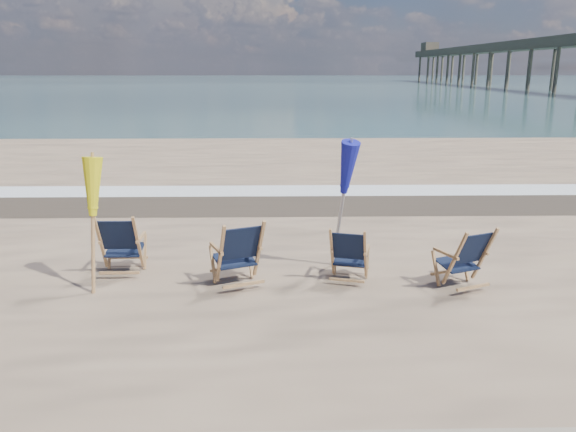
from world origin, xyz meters
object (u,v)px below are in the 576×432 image
umbrella_blue (342,169)px  fishing_pier (549,57)px  beach_chair_1 (259,252)px  umbrella_yellow (90,194)px  beach_chair_0 (138,245)px  beach_chair_2 (365,257)px  beach_chair_3 (484,257)px

umbrella_blue → fishing_pier: (37.15, 71.89, 2.97)m
beach_chair_1 → umbrella_blue: (1.30, 0.66, 1.14)m
umbrella_yellow → fishing_pier: (40.87, 72.70, 3.18)m
umbrella_yellow → umbrella_blue: umbrella_blue is taller
beach_chair_0 → beach_chair_1: (1.93, -0.43, 0.02)m
fishing_pier → beach_chair_1: bearing=-117.9°
beach_chair_1 → beach_chair_2: size_ratio=1.18×
beach_chair_2 → beach_chair_0: bearing=8.4°
umbrella_yellow → umbrella_blue: size_ratio=0.90×
beach_chair_2 → beach_chair_3: bearing=-169.3°
beach_chair_1 → beach_chair_3: size_ratio=1.08×
beach_chair_0 → umbrella_yellow: 1.22m
umbrella_yellow → fishing_pier: size_ratio=0.01×
beach_chair_3 → beach_chair_0: bearing=-29.4°
beach_chair_2 → umbrella_blue: (-0.31, 0.68, 1.22)m
beach_chair_3 → umbrella_yellow: (-5.79, 0.03, 0.97)m
beach_chair_3 → umbrella_blue: (-2.07, 0.83, 1.18)m
beach_chair_0 → beach_chair_3: size_ratio=1.04×
beach_chair_3 → umbrella_blue: bearing=-44.8°
umbrella_yellow → beach_chair_3: bearing=-0.3°
beach_chair_3 → beach_chair_1: bearing=-25.8°
beach_chair_0 → beach_chair_3: bearing=173.0°
umbrella_blue → beach_chair_1: bearing=-153.1°
beach_chair_1 → fishing_pier: 82.21m
beach_chair_2 → fishing_pier: (36.84, 72.57, 4.19)m
beach_chair_0 → beach_chair_1: bearing=166.9°
beach_chair_1 → beach_chair_3: 3.38m
fishing_pier → beach_chair_0: bearing=-119.2°
beach_chair_1 → beach_chair_2: 1.61m
beach_chair_2 → fishing_pier: size_ratio=0.01×
beach_chair_3 → umbrella_yellow: umbrella_yellow is taller
beach_chair_3 → umbrella_yellow: 5.87m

